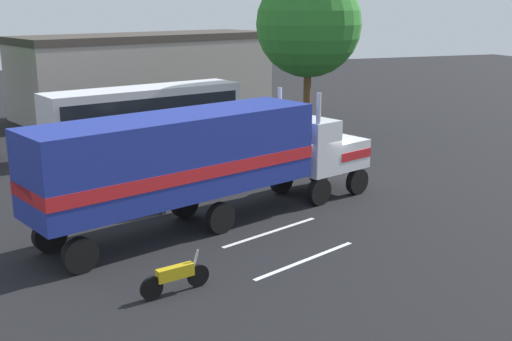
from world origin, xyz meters
name	(u,v)px	position (x,y,z in m)	size (l,w,h in m)	color
ground_plane	(313,196)	(0.00, 0.00, 0.00)	(120.00, 120.00, 0.00)	black
lane_stripe_near	(271,232)	(-3.26, -3.50, 0.01)	(4.40, 0.16, 0.01)	silver
lane_stripe_mid	(306,260)	(-3.17, -6.24, 0.01)	(4.40, 0.16, 0.01)	silver
semi_truck	(203,157)	(-5.21, -1.86, 2.52)	(14.12, 7.34, 4.50)	silver
person_bystander	(161,191)	(-6.40, -0.11, 0.89)	(0.43, 0.48, 1.63)	#2D3347
parked_bus	(145,112)	(-4.83, 11.29, 2.07)	(11.27, 5.61, 3.40)	silver
motorcycle	(176,277)	(-7.51, -7.09, 0.48)	(2.07, 0.63, 1.12)	black
tree_center	(309,24)	(4.74, 10.97, 6.63)	(6.06, 6.06, 9.68)	brown
building_backdrop	(148,70)	(-2.10, 24.13, 3.05)	(20.25, 12.46, 5.67)	#9E938C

